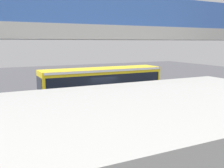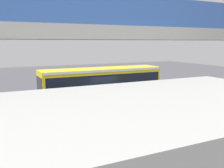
{
  "view_description": "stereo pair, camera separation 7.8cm",
  "coord_description": "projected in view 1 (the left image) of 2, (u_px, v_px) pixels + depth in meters",
  "views": [
    {
      "loc": [
        9.38,
        20.77,
        5.54
      ],
      "look_at": [
        -1.37,
        -0.8,
        1.6
      ],
      "focal_mm": 41.09,
      "sensor_mm": 36.0,
      "label": 1
    },
    {
      "loc": [
        9.31,
        20.81,
        5.54
      ],
      "look_at": [
        -1.37,
        -0.8,
        1.6
      ],
      "focal_mm": 41.09,
      "sensor_mm": 36.0,
      "label": 2
    }
  ],
  "objects": [
    {
      "name": "lane_dash_centre",
      "position": [
        50.0,
        101.0,
        24.54
      ],
      "size": [
        2.0,
        0.2,
        0.01
      ],
      "primitive_type": "cube",
      "color": "silver",
      "rests_on": "ground"
    },
    {
      "name": "pedestrian_overpass",
      "position": [
        196.0,
        46.0,
        12.57
      ],
      "size": [
        24.64,
        2.6,
        7.24
      ],
      "color": "#9E9E99",
      "rests_on": "ground"
    },
    {
      "name": "traffic_sign",
      "position": [
        151.0,
        75.0,
        28.99
      ],
      "size": [
        0.08,
        0.6,
        2.8
      ],
      "color": "slate",
      "rests_on": "ground"
    },
    {
      "name": "city_bus",
      "position": [
        102.0,
        82.0,
        24.04
      ],
      "size": [
        11.54,
        2.85,
        3.15
      ],
      "color": "yellow",
      "rests_on": "ground"
    },
    {
      "name": "ground",
      "position": [
        102.0,
        104.0,
        23.37
      ],
      "size": [
        80.0,
        80.0,
        0.0
      ],
      "primitive_type": "plane",
      "color": "#424247"
    },
    {
      "name": "lane_dash_leftmost",
      "position": [
        123.0,
        93.0,
        28.06
      ],
      "size": [
        2.0,
        0.2,
        0.01
      ],
      "primitive_type": "cube",
      "color": "silver",
      "rests_on": "ground"
    },
    {
      "name": "bicycle_blue",
      "position": [
        0.0,
        122.0,
        16.78
      ],
      "size": [
        1.77,
        0.44,
        0.96
      ],
      "color": "black",
      "rests_on": "ground"
    },
    {
      "name": "lane_dash_left",
      "position": [
        89.0,
        97.0,
        26.3
      ],
      "size": [
        2.0,
        0.2,
        0.01
      ],
      "primitive_type": "cube",
      "color": "silver",
      "rests_on": "ground"
    }
  ]
}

